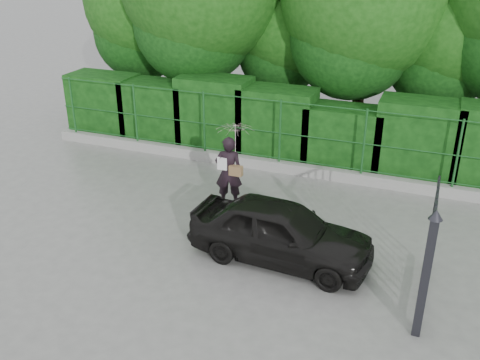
% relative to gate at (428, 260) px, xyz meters
% --- Properties ---
extents(ground, '(80.00, 80.00, 0.00)m').
position_rel_gate_xyz_m(ground, '(-4.60, 0.72, -1.19)').
color(ground, gray).
extents(kerb, '(14.00, 0.25, 0.30)m').
position_rel_gate_xyz_m(kerb, '(-4.60, 5.22, -1.04)').
color(kerb, '#9E9E99').
rests_on(kerb, ground).
extents(fence, '(14.13, 0.06, 1.80)m').
position_rel_gate_xyz_m(fence, '(-4.38, 5.22, 0.01)').
color(fence, '#1A5421').
rests_on(fence, kerb).
extents(hedge, '(14.20, 1.20, 2.27)m').
position_rel_gate_xyz_m(hedge, '(-4.53, 6.22, -0.14)').
color(hedge, black).
rests_on(hedge, ground).
extents(gate, '(0.22, 2.33, 2.36)m').
position_rel_gate_xyz_m(gate, '(0.00, 0.00, 0.00)').
color(gate, '#26262D').
rests_on(gate, ground).
extents(woman, '(0.97, 0.91, 2.14)m').
position_rel_gate_xyz_m(woman, '(-4.64, 2.79, 0.18)').
color(woman, black).
rests_on(woman, ground).
extents(car, '(3.85, 1.74, 1.28)m').
position_rel_gate_xyz_m(car, '(-2.82, 0.92, -0.55)').
color(car, black).
rests_on(car, ground).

